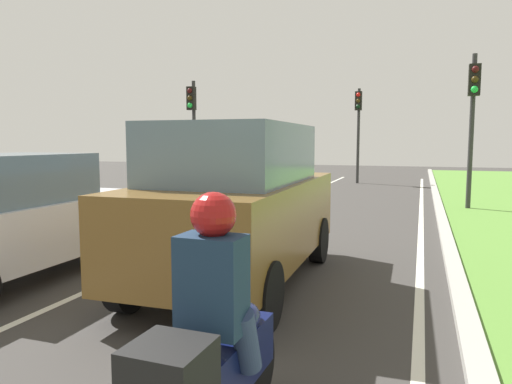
{
  "coord_description": "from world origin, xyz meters",
  "views": [
    {
      "loc": [
        3.57,
        2.37,
        2.04
      ],
      "look_at": [
        0.96,
        9.82,
        1.2
      ],
      "focal_mm": 33.25,
      "sensor_mm": 36.0,
      "label": 1
    }
  ],
  "objects_px": {
    "car_sedan_left_lane": "(15,218)",
    "traffic_light_near_right": "(473,106)",
    "traffic_light_far_median": "(358,118)",
    "car_suv_ahead": "(238,203)",
    "traffic_light_overhead_left": "(193,117)",
    "motorcycle": "(211,382)",
    "rider_person": "(214,281)"
  },
  "relations": [
    {
      "from": "car_suv_ahead",
      "to": "traffic_light_far_median",
      "type": "xyz_separation_m",
      "value": [
        -0.55,
        17.45,
        2.01
      ]
    },
    {
      "from": "motorcycle",
      "to": "traffic_light_overhead_left",
      "type": "bearing_deg",
      "value": 118.86
    },
    {
      "from": "traffic_light_near_right",
      "to": "car_suv_ahead",
      "type": "bearing_deg",
      "value": -112.75
    },
    {
      "from": "rider_person",
      "to": "traffic_light_overhead_left",
      "type": "xyz_separation_m",
      "value": [
        -7.44,
        14.43,
        1.81
      ]
    },
    {
      "from": "traffic_light_near_right",
      "to": "traffic_light_far_median",
      "type": "distance_m",
      "value": 9.45
    },
    {
      "from": "motorcycle",
      "to": "rider_person",
      "type": "bearing_deg",
      "value": 88.31
    },
    {
      "from": "car_suv_ahead",
      "to": "car_sedan_left_lane",
      "type": "height_order",
      "value": "car_suv_ahead"
    },
    {
      "from": "car_sedan_left_lane",
      "to": "rider_person",
      "type": "distance_m",
      "value": 5.3
    },
    {
      "from": "car_suv_ahead",
      "to": "motorcycle",
      "type": "bearing_deg",
      "value": -72.11
    },
    {
      "from": "motorcycle",
      "to": "rider_person",
      "type": "xyz_separation_m",
      "value": [
        0.0,
        0.05,
        0.62
      ]
    },
    {
      "from": "car_suv_ahead",
      "to": "traffic_light_overhead_left",
      "type": "distance_m",
      "value": 12.55
    },
    {
      "from": "car_suv_ahead",
      "to": "traffic_light_near_right",
      "type": "height_order",
      "value": "traffic_light_near_right"
    },
    {
      "from": "car_sedan_left_lane",
      "to": "motorcycle",
      "type": "xyz_separation_m",
      "value": [
        4.49,
        -2.84,
        -0.35
      ]
    },
    {
      "from": "traffic_light_far_median",
      "to": "motorcycle",
      "type": "bearing_deg",
      "value": -85.06
    },
    {
      "from": "car_suv_ahead",
      "to": "traffic_light_near_right",
      "type": "distance_m",
      "value": 10.01
    },
    {
      "from": "rider_person",
      "to": "traffic_light_far_median",
      "type": "height_order",
      "value": "traffic_light_far_median"
    },
    {
      "from": "traffic_light_overhead_left",
      "to": "traffic_light_far_median",
      "type": "relative_size",
      "value": 0.96
    },
    {
      "from": "rider_person",
      "to": "motorcycle",
      "type": "bearing_deg",
      "value": -91.69
    },
    {
      "from": "car_suv_ahead",
      "to": "car_sedan_left_lane",
      "type": "xyz_separation_m",
      "value": [
        -3.22,
        -0.85,
        -0.25
      ]
    },
    {
      "from": "car_suv_ahead",
      "to": "traffic_light_near_right",
      "type": "xyz_separation_m",
      "value": [
        3.8,
        9.06,
        1.9
      ]
    },
    {
      "from": "traffic_light_near_right",
      "to": "traffic_light_overhead_left",
      "type": "height_order",
      "value": "traffic_light_near_right"
    },
    {
      "from": "car_sedan_left_lane",
      "to": "motorcycle",
      "type": "height_order",
      "value": "car_sedan_left_lane"
    },
    {
      "from": "car_sedan_left_lane",
      "to": "car_suv_ahead",
      "type": "bearing_deg",
      "value": 14.82
    },
    {
      "from": "motorcycle",
      "to": "traffic_light_near_right",
      "type": "height_order",
      "value": "traffic_light_near_right"
    },
    {
      "from": "rider_person",
      "to": "traffic_light_near_right",
      "type": "xyz_separation_m",
      "value": [
        2.52,
        12.71,
        1.88
      ]
    },
    {
      "from": "traffic_light_near_right",
      "to": "traffic_light_overhead_left",
      "type": "bearing_deg",
      "value": 170.21
    },
    {
      "from": "car_sedan_left_lane",
      "to": "traffic_light_near_right",
      "type": "distance_m",
      "value": 12.33
    },
    {
      "from": "rider_person",
      "to": "traffic_light_near_right",
      "type": "bearing_deg",
      "value": 80.45
    },
    {
      "from": "motorcycle",
      "to": "traffic_light_overhead_left",
      "type": "relative_size",
      "value": 0.43
    },
    {
      "from": "motorcycle",
      "to": "traffic_light_near_right",
      "type": "distance_m",
      "value": 13.24
    },
    {
      "from": "car_sedan_left_lane",
      "to": "traffic_light_far_median",
      "type": "xyz_separation_m",
      "value": [
        2.67,
        18.31,
        2.26
      ]
    },
    {
      "from": "rider_person",
      "to": "traffic_light_overhead_left",
      "type": "bearing_deg",
      "value": 118.94
    }
  ]
}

